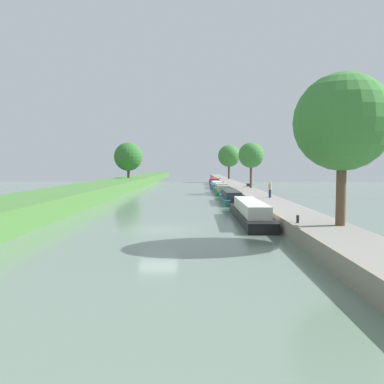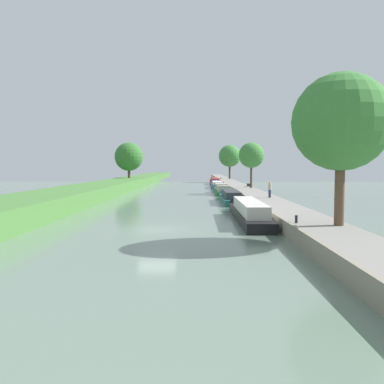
{
  "view_description": "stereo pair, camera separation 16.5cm",
  "coord_description": "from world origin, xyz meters",
  "px_view_note": "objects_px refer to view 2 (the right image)",
  "views": [
    {
      "loc": [
        2.54,
        -26.43,
        4.21
      ],
      "look_at": [
        1.99,
        22.95,
        1.0
      ],
      "focal_mm": 37.8,
      "sensor_mm": 36.0,
      "label": 1
    },
    {
      "loc": [
        2.71,
        -26.42,
        4.21
      ],
      "look_at": [
        1.99,
        22.95,
        1.0
      ],
      "focal_mm": 37.8,
      "sensor_mm": 36.0,
      "label": 2
    }
  ],
  "objects_px": {
    "narrowboat_maroon": "(215,182)",
    "person_walking": "(270,189)",
    "mooring_bollard_far": "(221,178)",
    "narrowboat_green": "(221,189)",
    "narrowboat_black": "(248,211)",
    "narrowboat_blue": "(217,185)",
    "park_bench": "(249,184)",
    "narrowboat_teal": "(230,197)",
    "mooring_bollard_near": "(296,219)"
  },
  "relations": [
    {
      "from": "narrowboat_black",
      "to": "mooring_bollard_far",
      "type": "height_order",
      "value": "narrowboat_black"
    },
    {
      "from": "narrowboat_blue",
      "to": "park_bench",
      "type": "distance_m",
      "value": 12.97
    },
    {
      "from": "narrowboat_black",
      "to": "person_walking",
      "type": "xyz_separation_m",
      "value": [
        3.58,
        10.39,
        1.13
      ]
    },
    {
      "from": "mooring_bollard_near",
      "to": "park_bench",
      "type": "height_order",
      "value": "park_bench"
    },
    {
      "from": "narrowboat_blue",
      "to": "person_walking",
      "type": "bearing_deg",
      "value": -83.77
    },
    {
      "from": "narrowboat_teal",
      "to": "person_walking",
      "type": "height_order",
      "value": "person_walking"
    },
    {
      "from": "person_walking",
      "to": "mooring_bollard_near",
      "type": "distance_m",
      "value": 18.88
    },
    {
      "from": "mooring_bollard_near",
      "to": "park_bench",
      "type": "bearing_deg",
      "value": 86.61
    },
    {
      "from": "narrowboat_maroon",
      "to": "park_bench",
      "type": "bearing_deg",
      "value": -81.09
    },
    {
      "from": "mooring_bollard_far",
      "to": "park_bench",
      "type": "height_order",
      "value": "park_bench"
    },
    {
      "from": "narrowboat_blue",
      "to": "park_bench",
      "type": "xyz_separation_m",
      "value": [
        4.53,
        -12.13,
        0.72
      ]
    },
    {
      "from": "narrowboat_green",
      "to": "mooring_bollard_far",
      "type": "relative_size",
      "value": 32.37
    },
    {
      "from": "narrowboat_maroon",
      "to": "person_walking",
      "type": "relative_size",
      "value": 10.0
    },
    {
      "from": "narrowboat_blue",
      "to": "mooring_bollard_near",
      "type": "relative_size",
      "value": 31.23
    },
    {
      "from": "mooring_bollard_near",
      "to": "mooring_bollard_far",
      "type": "bearing_deg",
      "value": 90.0
    },
    {
      "from": "person_walking",
      "to": "park_bench",
      "type": "bearing_deg",
      "value": 88.3
    },
    {
      "from": "narrowboat_blue",
      "to": "mooring_bollard_near",
      "type": "bearing_deg",
      "value": -87.82
    },
    {
      "from": "narrowboat_black",
      "to": "person_walking",
      "type": "bearing_deg",
      "value": 71.0
    },
    {
      "from": "narrowboat_teal",
      "to": "narrowboat_green",
      "type": "bearing_deg",
      "value": 90.4
    },
    {
      "from": "narrowboat_teal",
      "to": "person_walking",
      "type": "bearing_deg",
      "value": -54.51
    },
    {
      "from": "narrowboat_black",
      "to": "mooring_bollard_far",
      "type": "relative_size",
      "value": 33.01
    },
    {
      "from": "narrowboat_blue",
      "to": "narrowboat_maroon",
      "type": "distance_m",
      "value": 15.57
    },
    {
      "from": "park_bench",
      "to": "narrowboat_blue",
      "type": "bearing_deg",
      "value": 110.48
    },
    {
      "from": "narrowboat_maroon",
      "to": "park_bench",
      "type": "relative_size",
      "value": 11.06
    },
    {
      "from": "narrowboat_teal",
      "to": "mooring_bollard_far",
      "type": "distance_m",
      "value": 53.32
    },
    {
      "from": "narrowboat_green",
      "to": "park_bench",
      "type": "bearing_deg",
      "value": 30.15
    },
    {
      "from": "narrowboat_black",
      "to": "narrowboat_teal",
      "type": "relative_size",
      "value": 1.19
    },
    {
      "from": "narrowboat_teal",
      "to": "mooring_bollard_near",
      "type": "relative_size",
      "value": 27.73
    },
    {
      "from": "narrowboat_green",
      "to": "mooring_bollard_far",
      "type": "bearing_deg",
      "value": 86.93
    },
    {
      "from": "narrowboat_black",
      "to": "narrowboat_maroon",
      "type": "height_order",
      "value": "narrowboat_black"
    },
    {
      "from": "person_walking",
      "to": "mooring_bollard_near",
      "type": "xyz_separation_m",
      "value": [
        -1.79,
        -18.78,
        -0.65
      ]
    },
    {
      "from": "narrowboat_green",
      "to": "narrowboat_blue",
      "type": "distance_m",
      "value": 14.76
    },
    {
      "from": "narrowboat_maroon",
      "to": "mooring_bollard_far",
      "type": "bearing_deg",
      "value": 76.44
    },
    {
      "from": "person_walking",
      "to": "narrowboat_teal",
      "type": "bearing_deg",
      "value": 125.49
    },
    {
      "from": "narrowboat_maroon",
      "to": "person_walking",
      "type": "height_order",
      "value": "person_walking"
    },
    {
      "from": "narrowboat_black",
      "to": "person_walking",
      "type": "height_order",
      "value": "person_walking"
    },
    {
      "from": "narrowboat_green",
      "to": "narrowboat_maroon",
      "type": "bearing_deg",
      "value": 89.66
    },
    {
      "from": "narrowboat_teal",
      "to": "mooring_bollard_far",
      "type": "bearing_deg",
      "value": 87.92
    },
    {
      "from": "park_bench",
      "to": "narrowboat_black",
      "type": "bearing_deg",
      "value": -97.26
    },
    {
      "from": "mooring_bollard_far",
      "to": "narrowboat_teal",
      "type": "bearing_deg",
      "value": -92.08
    },
    {
      "from": "narrowboat_black",
      "to": "narrowboat_maroon",
      "type": "xyz_separation_m",
      "value": [
        -0.08,
        61.18,
        -0.04
      ]
    },
    {
      "from": "mooring_bollard_near",
      "to": "park_bench",
      "type": "relative_size",
      "value": 0.3
    },
    {
      "from": "person_walking",
      "to": "mooring_bollard_far",
      "type": "height_order",
      "value": "person_walking"
    },
    {
      "from": "narrowboat_green",
      "to": "narrowboat_blue",
      "type": "bearing_deg",
      "value": 90.05
    },
    {
      "from": "narrowboat_blue",
      "to": "mooring_bollard_far",
      "type": "xyz_separation_m",
      "value": [
        2.05,
        23.28,
        0.6
      ]
    },
    {
      "from": "narrowboat_maroon",
      "to": "mooring_bollard_near",
      "type": "bearing_deg",
      "value": -88.47
    },
    {
      "from": "narrowboat_black",
      "to": "mooring_bollard_near",
      "type": "distance_m",
      "value": 8.59
    },
    {
      "from": "narrowboat_black",
      "to": "narrowboat_maroon",
      "type": "bearing_deg",
      "value": 90.07
    },
    {
      "from": "narrowboat_teal",
      "to": "narrowboat_green",
      "type": "xyz_separation_m",
      "value": [
        -0.11,
        15.24,
        -0.01
      ]
    },
    {
      "from": "narrowboat_green",
      "to": "narrowboat_black",
      "type": "bearing_deg",
      "value": -89.53
    }
  ]
}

